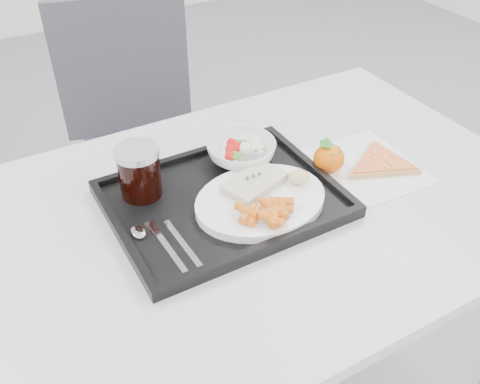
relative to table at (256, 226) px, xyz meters
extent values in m
cube|color=#BAB9BC|center=(0.00, 0.00, 0.05)|extent=(1.20, 0.80, 0.03)
cylinder|color=#47474C|center=(-0.54, 0.34, -0.32)|extent=(0.04, 0.04, 0.72)
cylinder|color=#47474C|center=(0.54, 0.34, -0.32)|extent=(0.04, 0.04, 0.72)
cube|color=#3B3941|center=(0.01, 0.66, -0.23)|extent=(0.51, 0.51, 0.04)
cube|color=#3B3941|center=(0.01, 0.85, 0.02)|extent=(0.41, 0.13, 0.46)
cylinder|color=#47474C|center=(-0.17, 0.48, -0.47)|extent=(0.03, 0.03, 0.43)
cylinder|color=#47474C|center=(0.19, 0.48, -0.47)|extent=(0.03, 0.03, 0.43)
cylinder|color=#47474C|center=(-0.17, 0.84, -0.47)|extent=(0.03, 0.03, 0.43)
cylinder|color=#47474C|center=(0.19, 0.84, -0.47)|extent=(0.03, 0.03, 0.43)
cube|color=black|center=(-0.06, 0.03, 0.07)|extent=(0.45, 0.35, 0.01)
cube|color=black|center=(-0.06, 0.20, 0.09)|extent=(0.45, 0.02, 0.01)
cube|color=black|center=(-0.06, -0.14, 0.09)|extent=(0.45, 0.02, 0.01)
cube|color=black|center=(0.15, 0.03, 0.09)|extent=(0.02, 0.32, 0.01)
cube|color=black|center=(-0.28, 0.03, 0.09)|extent=(0.02, 0.32, 0.01)
cylinder|color=white|center=(-0.01, -0.03, 0.09)|extent=(0.27, 0.27, 0.02)
cube|color=beige|center=(0.00, 0.01, 0.11)|extent=(0.14, 0.11, 0.02)
sphere|color=#236B1C|center=(-0.01, 0.02, 0.12)|extent=(0.01, 0.01, 0.01)
sphere|color=#236B1C|center=(0.00, 0.02, 0.12)|extent=(0.01, 0.01, 0.01)
sphere|color=#236B1C|center=(0.02, 0.02, 0.12)|extent=(0.01, 0.01, 0.01)
ellipsoid|color=tan|center=(0.08, -0.02, 0.12)|extent=(0.05, 0.05, 0.03)
imported|color=white|center=(0.04, 0.13, 0.11)|extent=(0.15, 0.15, 0.05)
cylinder|color=black|center=(-0.20, 0.12, 0.13)|extent=(0.08, 0.08, 0.10)
cylinder|color=#A5A8AD|center=(-0.20, 0.12, 0.18)|extent=(0.09, 0.09, 0.01)
cube|color=silver|center=(-0.22, -0.06, 0.08)|extent=(0.02, 0.15, 0.00)
ellipsoid|color=silver|center=(-0.25, 0.01, 0.09)|extent=(0.03, 0.04, 0.01)
cube|color=silver|center=(-0.19, -0.06, 0.08)|extent=(0.02, 0.15, 0.00)
cube|color=silver|center=(-0.22, 0.01, 0.08)|extent=(0.02, 0.04, 0.00)
cube|color=silver|center=(0.25, -0.01, 0.07)|extent=(0.26, 0.25, 0.00)
ellipsoid|color=orange|center=(0.19, 0.02, 0.10)|extent=(0.09, 0.09, 0.06)
cube|color=#236B1C|center=(0.19, 0.02, 0.13)|extent=(0.02, 0.05, 0.02)
cube|color=#236B1C|center=(0.19, 0.02, 0.13)|extent=(0.05, 0.04, 0.02)
cylinder|color=tan|center=(0.31, -0.03, 0.08)|extent=(0.21, 0.21, 0.01)
cylinder|color=#B13F09|center=(0.31, -0.03, 0.08)|extent=(0.19, 0.19, 0.00)
cube|color=#EABC47|center=(0.34, -0.03, 0.09)|extent=(0.02, 0.01, 0.00)
cube|color=#EABC47|center=(0.31, -0.03, 0.09)|extent=(0.01, 0.01, 0.00)
cube|color=#EABC47|center=(0.29, -0.01, 0.09)|extent=(0.01, 0.02, 0.00)
cube|color=#EABC47|center=(0.28, -0.03, 0.09)|extent=(0.01, 0.02, 0.00)
cube|color=#EABC47|center=(0.31, 0.00, 0.09)|extent=(0.01, 0.01, 0.00)
cube|color=#EABC47|center=(0.31, -0.05, 0.09)|extent=(0.00, 0.02, 0.00)
cube|color=#EABC47|center=(0.29, -0.05, 0.09)|extent=(0.01, 0.02, 0.00)
cylinder|color=#CE5F13|center=(0.00, -0.08, 0.11)|extent=(0.05, 0.03, 0.02)
cylinder|color=#CE5F13|center=(-0.05, -0.08, 0.11)|extent=(0.05, 0.05, 0.02)
cylinder|color=#CE5F13|center=(-0.01, -0.08, 0.11)|extent=(0.04, 0.05, 0.02)
cylinder|color=#CE5F13|center=(-0.02, -0.07, 0.11)|extent=(0.02, 0.05, 0.02)
cylinder|color=#CE5F13|center=(-0.06, -0.07, 0.11)|extent=(0.05, 0.04, 0.02)
cylinder|color=#CE5F13|center=(0.01, -0.07, 0.11)|extent=(0.05, 0.04, 0.02)
cylinder|color=#CE5F13|center=(0.00, -0.09, 0.11)|extent=(0.04, 0.05, 0.02)
cylinder|color=#CE5F13|center=(-0.06, -0.06, 0.12)|extent=(0.03, 0.05, 0.02)
cylinder|color=#CE5F13|center=(-0.03, -0.10, 0.12)|extent=(0.04, 0.05, 0.02)
cylinder|color=#CE5F13|center=(-0.03, -0.10, 0.11)|extent=(0.04, 0.05, 0.02)
cylinder|color=#CE5F13|center=(-0.03, -0.09, 0.12)|extent=(0.05, 0.02, 0.02)
sphere|color=red|center=(0.02, 0.15, 0.12)|extent=(0.02, 0.02, 0.02)
sphere|color=red|center=(0.03, 0.13, 0.12)|extent=(0.02, 0.02, 0.02)
sphere|color=red|center=(0.02, 0.13, 0.12)|extent=(0.02, 0.02, 0.02)
sphere|color=red|center=(0.01, 0.12, 0.12)|extent=(0.02, 0.02, 0.02)
sphere|color=red|center=(0.00, 0.11, 0.12)|extent=(0.02, 0.02, 0.02)
sphere|color=red|center=(0.01, 0.13, 0.12)|extent=(0.02, 0.02, 0.02)
ellipsoid|color=silver|center=(0.06, 0.10, 0.12)|extent=(0.03, 0.03, 0.03)
ellipsoid|color=silver|center=(0.04, 0.12, 0.12)|extent=(0.03, 0.03, 0.03)
ellipsoid|color=silver|center=(0.07, 0.13, 0.12)|extent=(0.03, 0.03, 0.03)
cube|color=#417F25|center=(0.06, 0.10, 0.12)|extent=(0.03, 0.03, 0.00)
cube|color=#417F25|center=(0.01, 0.10, 0.12)|extent=(0.03, 0.03, 0.00)
cube|color=#417F25|center=(0.04, 0.14, 0.12)|extent=(0.03, 0.03, 0.00)
camera|label=1|loc=(-0.45, -0.72, 0.76)|focal=40.00mm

